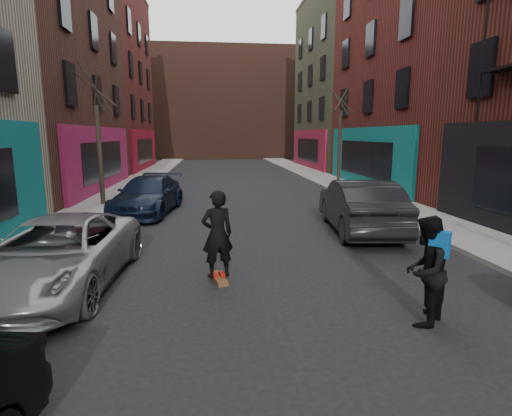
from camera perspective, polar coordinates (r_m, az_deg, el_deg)
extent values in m
cube|color=gray|center=(30.20, -15.37, 4.33)|extent=(2.50, 84.00, 0.13)
cube|color=gray|center=(30.80, 8.33, 4.70)|extent=(2.50, 84.00, 0.13)
cube|color=#47281E|center=(55.82, -4.87, 14.41)|extent=(40.00, 10.00, 14.00)
imported|color=gray|center=(9.04, -26.46, -5.88)|extent=(2.61, 5.21, 1.42)
imported|color=black|center=(16.34, -15.19, 1.77)|extent=(2.68, 5.20, 1.44)
imported|color=black|center=(13.17, 14.59, 0.33)|extent=(2.32, 5.28, 1.69)
cube|color=brown|center=(8.69, -5.43, -9.98)|extent=(0.42, 0.83, 0.10)
imported|color=black|center=(8.41, -5.55, -3.72)|extent=(0.77, 0.61, 1.86)
imported|color=black|center=(7.08, 23.03, -8.27)|extent=(1.11, 1.11, 1.81)
cube|color=#0B54A5|center=(6.91, 24.75, -4.68)|extent=(0.31, 0.31, 0.42)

